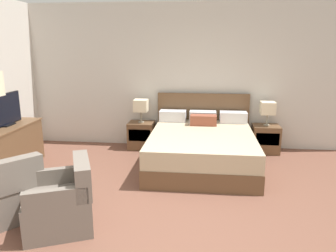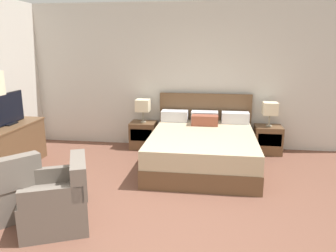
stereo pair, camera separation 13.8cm
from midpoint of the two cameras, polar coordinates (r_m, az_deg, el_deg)
ground_plane at (r=3.63m, az=-3.32°, el=-18.54°), size 9.78×9.78×0.00m
wall_back at (r=6.36m, az=1.51°, el=8.63°), size 7.08×0.06×2.74m
bed at (r=5.48m, az=5.19°, el=-3.63°), size 1.75×2.14×1.06m
nightstand_left at (r=6.37m, az=-5.26°, el=-1.60°), size 0.49×0.42×0.51m
nightstand_right at (r=6.34m, az=16.02°, el=-2.17°), size 0.49×0.42×0.51m
table_lamp_left at (r=6.24m, az=-5.37°, el=3.53°), size 0.26×0.26×0.44m
table_lamp_right at (r=6.21m, az=16.37°, el=2.98°), size 0.26×0.26×0.44m
dresser at (r=5.86m, az=-26.79°, el=-3.30°), size 0.57×1.31×0.72m
tv at (r=5.76m, az=-27.18°, el=2.44°), size 0.18×0.82×0.50m
armchair_by_window at (r=4.29m, az=-27.22°, el=-10.56°), size 0.96×0.96×0.76m
armchair_companion at (r=3.84m, az=-18.96°, el=-12.57°), size 0.90×0.90×0.76m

